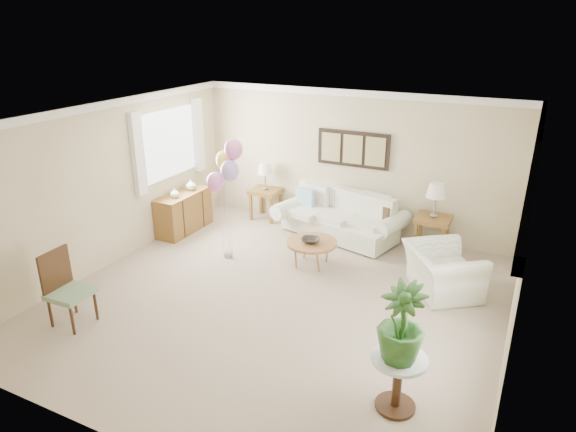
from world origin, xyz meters
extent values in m
plane|color=#B2A18C|center=(0.00, 0.00, 0.00)|extent=(6.00, 6.00, 0.00)
cube|color=beige|center=(0.00, 3.00, 1.30)|extent=(6.00, 0.04, 2.60)
cube|color=beige|center=(0.00, -3.00, 1.30)|extent=(6.00, 0.04, 2.60)
cube|color=beige|center=(-3.00, 0.00, 1.30)|extent=(0.04, 6.00, 2.60)
cube|color=beige|center=(3.00, 0.00, 1.30)|extent=(0.04, 6.00, 2.60)
cube|color=white|center=(0.00, 0.00, 2.59)|extent=(6.00, 6.00, 0.02)
cube|color=white|center=(0.00, 2.97, 2.54)|extent=(6.00, 0.06, 0.12)
cube|color=white|center=(-2.97, 0.00, 2.54)|extent=(0.06, 6.00, 0.12)
cube|color=white|center=(2.97, 0.00, 2.54)|extent=(0.06, 6.00, 0.12)
cube|color=white|center=(-2.98, 1.50, 1.65)|extent=(0.04, 1.40, 1.20)
cube|color=white|center=(-2.94, 0.65, 1.65)|extent=(0.10, 0.22, 1.40)
cube|color=white|center=(-2.94, 2.35, 1.65)|extent=(0.10, 0.22, 1.40)
cube|color=black|center=(0.00, 2.97, 1.55)|extent=(1.35, 0.04, 0.65)
cube|color=#8C8C59|center=(-0.42, 2.94, 1.55)|extent=(0.36, 0.02, 0.52)
cube|color=#8C8C59|center=(0.00, 2.94, 1.55)|extent=(0.36, 0.02, 0.52)
cube|color=#8C8C59|center=(0.42, 2.94, 1.55)|extent=(0.36, 0.02, 0.52)
cube|color=white|center=(-0.05, 2.50, 0.21)|extent=(2.21, 1.34, 0.34)
cube|color=white|center=(-0.05, 2.81, 0.58)|extent=(2.05, 0.72, 0.52)
cylinder|color=white|center=(-1.03, 2.50, 0.42)|extent=(0.50, 0.89, 0.30)
cylinder|color=white|center=(0.94, 2.50, 0.42)|extent=(0.50, 0.89, 0.30)
cube|color=#EFE7CD|center=(-0.64, 2.45, 0.41)|extent=(0.72, 0.80, 0.11)
cube|color=#EFE7CD|center=(-0.05, 2.45, 0.41)|extent=(0.72, 0.80, 0.11)
cube|color=#EFE7CD|center=(0.55, 2.45, 0.41)|extent=(0.72, 0.80, 0.11)
cube|color=#8CC7DB|center=(-0.78, 2.61, 0.62)|extent=(0.36, 0.11, 0.36)
cube|color=#E4C75A|center=(0.61, 2.61, 0.62)|extent=(0.36, 0.11, 0.36)
cube|color=#3C2B19|center=(0.75, 2.55, 0.56)|extent=(0.32, 0.09, 0.32)
cube|color=white|center=(-0.05, 2.50, 0.02)|extent=(1.88, 0.75, 0.04)
cube|color=brown|center=(-1.69, 2.73, 0.57)|extent=(0.56, 0.51, 0.08)
cube|color=brown|center=(-1.91, 2.53, 0.27)|extent=(0.05, 0.05, 0.53)
cube|color=brown|center=(-1.46, 2.53, 0.27)|extent=(0.05, 0.05, 0.53)
cube|color=brown|center=(-1.91, 2.94, 0.27)|extent=(0.05, 0.05, 0.53)
cube|color=brown|center=(-1.46, 2.94, 0.27)|extent=(0.05, 0.05, 0.53)
cube|color=brown|center=(1.59, 2.63, 0.59)|extent=(0.58, 0.52, 0.08)
cube|color=brown|center=(1.36, 2.42, 0.27)|extent=(0.05, 0.05, 0.55)
cube|color=brown|center=(1.82, 2.42, 0.27)|extent=(0.05, 0.05, 0.55)
cube|color=brown|center=(1.36, 2.84, 0.27)|extent=(0.05, 0.05, 0.55)
cube|color=brown|center=(1.82, 2.84, 0.27)|extent=(0.05, 0.05, 0.55)
cylinder|color=gray|center=(-1.69, 2.73, 0.64)|extent=(0.12, 0.12, 0.05)
cylinder|color=gray|center=(-1.69, 2.73, 0.80)|extent=(0.04, 0.04, 0.26)
cone|color=silver|center=(-1.69, 2.73, 1.04)|extent=(0.30, 0.30, 0.21)
cylinder|color=gray|center=(1.59, 2.63, 0.66)|extent=(0.14, 0.14, 0.06)
cylinder|color=gray|center=(1.59, 2.63, 0.83)|extent=(0.04, 0.04, 0.29)
cone|color=silver|center=(1.59, 2.63, 1.10)|extent=(0.33, 0.33, 0.24)
cylinder|color=olive|center=(-0.03, 1.23, 0.39)|extent=(0.82, 0.82, 0.05)
cylinder|color=olive|center=(0.17, 1.42, 0.19)|extent=(0.03, 0.03, 0.37)
cylinder|color=olive|center=(-0.22, 1.42, 0.19)|extent=(0.03, 0.03, 0.37)
cylinder|color=olive|center=(-0.22, 1.04, 0.19)|extent=(0.03, 0.03, 0.37)
cylinder|color=olive|center=(0.17, 1.04, 0.19)|extent=(0.03, 0.03, 0.37)
imported|color=#28241E|center=(-0.03, 1.19, 0.45)|extent=(0.34, 0.34, 0.07)
imported|color=white|center=(2.02, 1.26, 0.34)|extent=(1.35, 1.38, 0.68)
cylinder|color=silver|center=(2.07, -1.39, 0.60)|extent=(0.57, 0.57, 0.04)
cylinder|color=#392212|center=(2.07, -1.39, 0.29)|extent=(0.09, 0.09, 0.57)
cylinder|color=#392212|center=(2.07, -1.39, 0.00)|extent=(0.42, 0.42, 0.01)
imported|color=#1E4817|center=(2.07, -1.42, 1.03)|extent=(0.62, 0.62, 0.83)
cube|color=gray|center=(-2.13, -1.71, 0.44)|extent=(0.50, 0.50, 0.07)
cylinder|color=#392212|center=(-2.32, -1.91, 0.20)|extent=(0.04, 0.04, 0.41)
cylinder|color=#392212|center=(-1.93, -1.91, 0.20)|extent=(0.04, 0.04, 0.41)
cylinder|color=#392212|center=(-2.32, -1.52, 0.20)|extent=(0.04, 0.04, 0.41)
cylinder|color=#392212|center=(-1.93, -1.52, 0.20)|extent=(0.04, 0.04, 0.41)
cube|color=#392212|center=(-2.34, -1.71, 0.73)|extent=(0.05, 0.47, 0.54)
cube|color=brown|center=(-2.76, 1.50, 0.37)|extent=(0.45, 1.20, 0.74)
cube|color=#392212|center=(-2.75, 1.20, 0.37)|extent=(0.46, 0.02, 0.70)
cube|color=#392212|center=(-2.75, 1.80, 0.37)|extent=(0.46, 0.02, 0.70)
imported|color=white|center=(-2.74, 1.26, 0.82)|extent=(0.18, 0.18, 0.17)
imported|color=#B6C4AC|center=(-2.74, 1.74, 0.84)|extent=(0.20, 0.20, 0.20)
cube|color=gray|center=(-1.40, 0.88, 0.04)|extent=(0.10, 0.10, 0.08)
ellipsoid|color=pink|center=(-1.55, 0.84, 1.31)|extent=(0.29, 0.29, 0.33)
cylinder|color=silver|center=(-1.48, 0.86, 0.61)|extent=(0.01, 0.01, 1.06)
ellipsoid|color=#A98DD4|center=(-1.25, 0.80, 1.55)|extent=(0.29, 0.29, 0.33)
cylinder|color=silver|center=(-1.33, 0.84, 0.73)|extent=(0.01, 0.01, 1.30)
ellipsoid|color=#FFE958|center=(-1.47, 1.01, 1.64)|extent=(0.29, 0.29, 0.33)
cylinder|color=silver|center=(-1.44, 0.95, 0.78)|extent=(0.01, 0.01, 1.39)
ellipsoid|color=pink|center=(-1.25, 0.92, 1.86)|extent=(0.29, 0.29, 0.33)
cylinder|color=silver|center=(-1.33, 0.90, 0.89)|extent=(0.01, 0.01, 1.61)
camera|label=1|loc=(2.95, -5.68, 3.75)|focal=32.00mm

